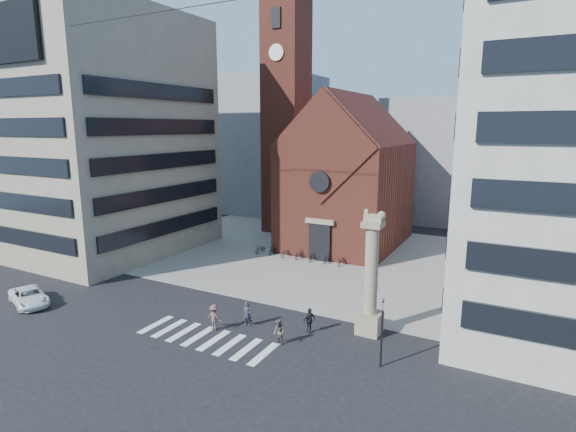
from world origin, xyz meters
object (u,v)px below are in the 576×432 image
object	(u,v)px
pedestrian_2	(309,320)
traffic_light	(382,331)
pedestrian_0	(247,314)
pedestrian_1	(279,332)
lion_column	(371,285)
white_car	(29,297)
scooter_0	(260,249)

from	to	relation	value
pedestrian_2	traffic_light	bearing A→B (deg)	-86.17
pedestrian_0	pedestrian_1	world-z (taller)	pedestrian_0
traffic_light	pedestrian_0	xyz separation A→B (m)	(-10.04, 0.95, -1.38)
pedestrian_0	lion_column	bearing A→B (deg)	5.82
lion_column	pedestrian_2	xyz separation A→B (m)	(-3.69, -1.93, -2.56)
traffic_light	white_car	bearing A→B (deg)	-171.70
scooter_0	lion_column	bearing A→B (deg)	-33.38
pedestrian_0	pedestrian_1	distance (m)	3.66
white_car	pedestrian_0	world-z (taller)	pedestrian_0
white_car	pedestrian_2	bearing A→B (deg)	-54.76
white_car	pedestrian_2	xyz separation A→B (m)	(21.92, 6.09, 0.23)
pedestrian_1	pedestrian_2	bearing A→B (deg)	90.33
lion_column	scooter_0	world-z (taller)	lion_column
scooter_0	pedestrian_0	bearing A→B (deg)	-56.42
lion_column	pedestrian_1	world-z (taller)	lion_column
scooter_0	white_car	bearing A→B (deg)	-106.80
pedestrian_0	pedestrian_1	bearing A→B (deg)	-37.44
white_car	traffic_light	bearing A→B (deg)	-62.00
traffic_light	pedestrian_1	distance (m)	6.82
pedestrian_2	scooter_0	world-z (taller)	pedestrian_2
traffic_light	scooter_0	bearing A→B (deg)	137.62
pedestrian_0	scooter_0	bearing A→B (deg)	103.87
white_car	scooter_0	xyz separation A→B (m)	(8.48, 21.47, -0.15)
pedestrian_2	scooter_0	size ratio (longest dim) A/B	1.02
pedestrian_2	white_car	bearing A→B (deg)	129.37
traffic_light	pedestrian_2	size ratio (longest dim) A/B	2.40
pedestrian_0	pedestrian_1	xyz separation A→B (m)	(3.38, -1.40, -0.05)
white_car	pedestrian_2	size ratio (longest dim) A/B	2.67
lion_column	scooter_0	distance (m)	21.97
lion_column	traffic_light	xyz separation A→B (m)	(1.99, -4.00, -1.17)
pedestrian_2	pedestrian_1	bearing A→B (deg)	-177.31
traffic_light	white_car	distance (m)	27.94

